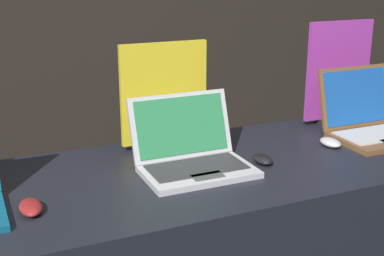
{
  "coord_description": "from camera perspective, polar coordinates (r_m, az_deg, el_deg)",
  "views": [
    {
      "loc": [
        -0.7,
        -1.21,
        1.61
      ],
      "look_at": [
        -0.0,
        0.37,
        1.07
      ],
      "focal_mm": 50.0,
      "sensor_mm": 36.0,
      "label": 1
    }
  ],
  "objects": [
    {
      "name": "mouse_back",
      "position": [
        2.14,
        14.55,
        -1.5
      ],
      "size": [
        0.07,
        0.1,
        0.03
      ],
      "color": "#B2B2B7",
      "rests_on": "display_counter"
    },
    {
      "name": "mouse_front",
      "position": [
        1.61,
        -16.85,
        -8.08
      ],
      "size": [
        0.06,
        0.12,
        0.03
      ],
      "color": "maroon",
      "rests_on": "display_counter"
    },
    {
      "name": "promo_stand_middle",
      "position": [
        2.02,
        -3.04,
        3.17
      ],
      "size": [
        0.34,
        0.07,
        0.4
      ],
      "color": "black",
      "rests_on": "display_counter"
    },
    {
      "name": "laptop_back",
      "position": [
        2.3,
        18.41,
        0.67
      ],
      "size": [
        0.35,
        0.33,
        0.27
      ],
      "color": "brown",
      "rests_on": "display_counter"
    },
    {
      "name": "mouse_middle",
      "position": [
        1.92,
        7.55,
        -3.34
      ],
      "size": [
        0.06,
        0.09,
        0.03
      ],
      "color": "black",
      "rests_on": "display_counter"
    },
    {
      "name": "promo_stand_back",
      "position": [
        2.42,
        15.31,
        5.47
      ],
      "size": [
        0.32,
        0.07,
        0.45
      ],
      "color": "black",
      "rests_on": "display_counter"
    },
    {
      "name": "laptop_middle",
      "position": [
        1.84,
        -0.11,
        -2.71
      ],
      "size": [
        0.37,
        0.31,
        0.24
      ],
      "color": "#B7B7BC",
      "rests_on": "display_counter"
    }
  ]
}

